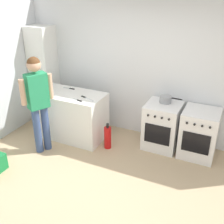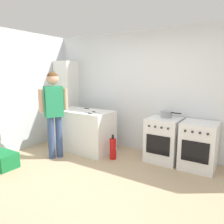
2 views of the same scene
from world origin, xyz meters
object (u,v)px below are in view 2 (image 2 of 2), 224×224
Objects in this scene: knife_paring at (88,113)px; recycling_crate_lower at (3,160)px; fire_extinguisher at (113,148)px; knife_utility at (85,108)px; oven_left at (163,139)px; oven_right at (199,145)px; person at (54,107)px; knife_carving at (96,112)px; pot at (166,114)px; larder_cabinet at (67,101)px.

recycling_crate_lower is (-0.97, -1.32, -0.77)m from knife_paring.
knife_utility is at bearing 161.91° from fire_extinguisher.
recycling_crate_lower is (-2.35, -1.91, -0.29)m from oven_left.
knife_paring reaches higher than oven_right.
person is (-0.05, -0.88, 0.15)m from knife_utility.
oven_right is 2.56m from knife_utility.
knife_paring is 0.40× the size of recycling_crate_lower.
person is at bearing -135.49° from knife_carving.
pot is at bearing 90.11° from oven_left.
knife_carving is (-1.29, -0.45, 0.48)m from oven_left.
larder_cabinet reaches higher than knife_paring.
oven_left is 1.00× the size of oven_right.
oven_left is at bearing 28.73° from person.
oven_left is at bearing 28.78° from fire_extinguisher.
knife_paring is at bearing -168.01° from fire_extinguisher.
oven_left is at bearing 180.00° from oven_right.
recycling_crate_lower is (-3.01, -1.91, -0.29)m from oven_right.
knife_utility is (-1.85, -0.25, -0.01)m from pot.
knife_carving is (-1.29, -0.54, -0.01)m from pot.
knife_carving is 1.96m from recycling_crate_lower.
knife_carving is at bearing 44.51° from person.
knife_carving is 0.16× the size of larder_cabinet.
oven_left is 0.49× the size of person.
person is 1.37m from larder_cabinet.
knife_utility is at bearing -175.14° from oven_left.
person reaches higher than knife_carving.
pot reaches higher than oven_left.
oven_right is 2.18m from knife_paring.
pot is 1.40m from knife_carving.
oven_right is at bearing -0.00° from oven_left.
oven_left is 4.05× the size of knife_paring.
knife_carving is 1.47m from larder_cabinet.
oven_left is at bearing -2.20° from larder_cabinet.
fire_extinguisher is at bearing 43.90° from recycling_crate_lower.
larder_cabinet is (-3.31, 0.10, 0.57)m from oven_right.
pot is 0.23× the size of person.
fire_extinguisher is at bearing -18.09° from knife_utility.
fire_extinguisher is 2.03m from larder_cabinet.
oven_right is 0.42× the size of larder_cabinet.
oven_left is 2.16× the size of pot.
oven_right is 1.61m from fire_extinguisher.
person is at bearing 62.17° from recycling_crate_lower.
person is at bearing -149.06° from pot.
oven_left is 1.58m from knife_paring.
knife_carving is 0.64× the size of fire_extinguisher.
person is 1.34m from recycling_crate_lower.
oven_left is at bearing 19.07° from knife_carving.
person is at bearing -138.35° from knife_paring.
oven_left is at bearing 4.86° from knife_utility.
fire_extinguisher is at bearing -18.05° from larder_cabinet.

